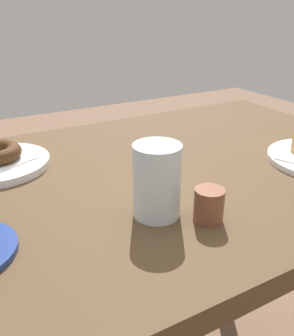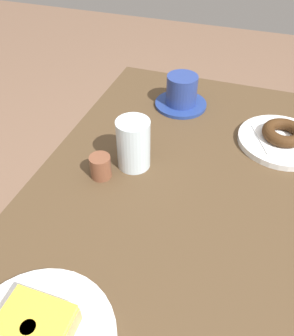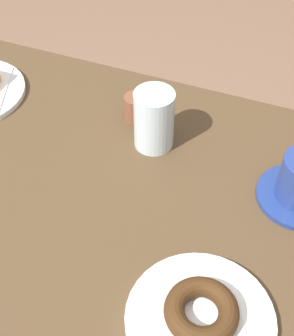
{
  "view_description": "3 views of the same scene",
  "coord_description": "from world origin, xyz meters",
  "px_view_note": "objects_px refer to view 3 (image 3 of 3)",
  "views": [
    {
      "loc": [
        0.34,
        0.57,
        1.0
      ],
      "look_at": [
        0.06,
        0.06,
        0.74
      ],
      "focal_mm": 39.25,
      "sensor_mm": 36.0,
      "label": 1
    },
    {
      "loc": [
        -0.45,
        -0.07,
        1.22
      ],
      "look_at": [
        0.06,
        0.11,
        0.72
      ],
      "focal_mm": 36.89,
      "sensor_mm": 36.0,
      "label": 2
    },
    {
      "loc": [
        0.32,
        -0.47,
        1.33
      ],
      "look_at": [
        0.11,
        0.05,
        0.74
      ],
      "focal_mm": 51.68,
      "sensor_mm": 36.0,
      "label": 3
    }
  ],
  "objects_px": {
    "donut_chocolate_ring": "(201,311)",
    "sugar_jar": "(136,108)",
    "plate_chocolate_ring": "(200,320)",
    "water_glass": "(154,120)"
  },
  "relations": [
    {
      "from": "donut_chocolate_ring",
      "to": "sugar_jar",
      "type": "distance_m",
      "value": 0.44
    },
    {
      "from": "plate_chocolate_ring",
      "to": "donut_chocolate_ring",
      "type": "height_order",
      "value": "donut_chocolate_ring"
    },
    {
      "from": "plate_chocolate_ring",
      "to": "water_glass",
      "type": "relative_size",
      "value": 1.78
    },
    {
      "from": "plate_chocolate_ring",
      "to": "sugar_jar",
      "type": "bearing_deg",
      "value": 124.11
    },
    {
      "from": "donut_chocolate_ring",
      "to": "water_glass",
      "type": "relative_size",
      "value": 0.88
    },
    {
      "from": "plate_chocolate_ring",
      "to": "sugar_jar",
      "type": "xyz_separation_m",
      "value": [
        -0.25,
        0.36,
        0.02
      ]
    },
    {
      "from": "plate_chocolate_ring",
      "to": "sugar_jar",
      "type": "relative_size",
      "value": 3.93
    },
    {
      "from": "plate_chocolate_ring",
      "to": "water_glass",
      "type": "bearing_deg",
      "value": 121.21
    },
    {
      "from": "donut_chocolate_ring",
      "to": "plate_chocolate_ring",
      "type": "bearing_deg",
      "value": 0.0
    },
    {
      "from": "plate_chocolate_ring",
      "to": "sugar_jar",
      "type": "height_order",
      "value": "sugar_jar"
    }
  ]
}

